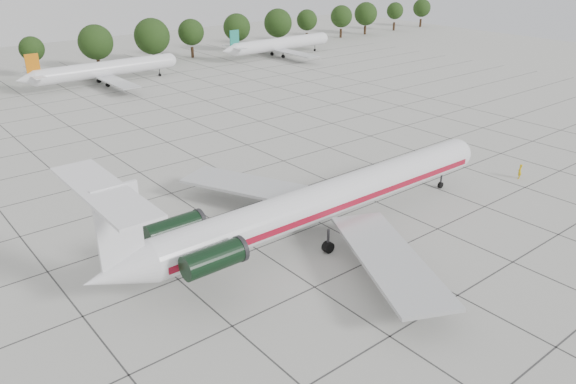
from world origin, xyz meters
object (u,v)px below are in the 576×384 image
ground_crew (520,171)px  bg_airliner_c (106,69)px  main_airliner (314,203)px  bg_airliner_d (280,44)px

ground_crew → bg_airliner_c: (-18.23, 77.17, 2.02)m
main_airliner → ground_crew: size_ratio=24.96×
ground_crew → bg_airliner_d: (26.62, 79.00, 2.02)m
main_airliner → bg_airliner_c: bearing=82.3°
main_airliner → bg_airliner_c: size_ratio=1.57×
bg_airliner_c → bg_airliner_d: size_ratio=1.00×
ground_crew → bg_airliner_c: size_ratio=0.06×
main_airliner → bg_airliner_c: (10.36, 72.93, -0.76)m
bg_airliner_c → bg_airliner_d: bearing=2.3°
main_airliner → bg_airliner_d: 92.94m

